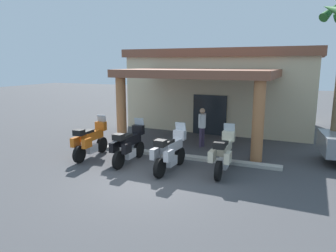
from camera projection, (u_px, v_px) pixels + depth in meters
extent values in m
plane|color=#424244|center=(147.00, 182.00, 10.10)|extent=(80.00, 80.00, 0.00)
cube|color=beige|center=(223.00, 92.00, 18.83)|extent=(10.38, 5.62, 4.07)
cube|color=#1E2328|center=(210.00, 115.00, 16.63)|extent=(1.80, 0.16, 2.10)
cube|color=brown|center=(197.00, 73.00, 14.38)|extent=(7.09, 4.44, 0.35)
cylinder|color=#B27042|center=(121.00, 111.00, 14.47)|extent=(0.45, 0.45, 3.11)
cylinder|color=#B27042|center=(258.00, 122.00, 11.95)|extent=(0.45, 0.45, 3.11)
cube|color=brown|center=(225.00, 54.00, 18.39)|extent=(10.79, 6.03, 0.44)
cylinder|color=black|center=(102.00, 145.00, 13.38)|extent=(0.16, 0.66, 0.66)
cylinder|color=black|center=(79.00, 154.00, 11.97)|extent=(0.16, 0.66, 0.66)
cube|color=silver|center=(91.00, 148.00, 12.64)|extent=(0.33, 0.57, 0.32)
cube|color=orange|center=(92.00, 135.00, 12.68)|extent=(0.33, 1.16, 0.34)
cube|color=black|center=(87.00, 132.00, 12.32)|extent=(0.29, 0.61, 0.10)
cube|color=orange|center=(101.00, 126.00, 13.20)|extent=(0.45, 0.25, 0.36)
cube|color=#B2BCC6|center=(102.00, 119.00, 13.22)|extent=(0.40, 0.13, 0.36)
cube|color=orange|center=(75.00, 142.00, 12.11)|extent=(0.19, 0.44, 0.36)
cube|color=orange|center=(87.00, 143.00, 11.93)|extent=(0.19, 0.44, 0.36)
cube|color=black|center=(79.00, 133.00, 11.85)|extent=(0.37, 0.33, 0.22)
cylinder|color=black|center=(139.00, 149.00, 12.65)|extent=(0.14, 0.66, 0.66)
cylinder|color=black|center=(118.00, 160.00, 11.26)|extent=(0.14, 0.66, 0.66)
cube|color=silver|center=(129.00, 154.00, 11.92)|extent=(0.32, 0.56, 0.32)
cube|color=black|center=(131.00, 140.00, 11.96)|extent=(0.31, 1.15, 0.34)
cube|color=black|center=(126.00, 136.00, 11.60)|extent=(0.28, 0.60, 0.10)
cube|color=black|center=(138.00, 130.00, 12.48)|extent=(0.44, 0.24, 0.36)
cube|color=#B2BCC6|center=(139.00, 122.00, 12.49)|extent=(0.40, 0.12, 0.36)
cube|color=black|center=(114.00, 147.00, 11.41)|extent=(0.18, 0.44, 0.36)
cube|color=black|center=(127.00, 148.00, 11.21)|extent=(0.18, 0.44, 0.36)
cube|color=black|center=(118.00, 137.00, 11.14)|extent=(0.36, 0.32, 0.22)
cylinder|color=black|center=(180.00, 156.00, 11.74)|extent=(0.19, 0.67, 0.66)
cylinder|color=black|center=(160.00, 168.00, 10.39)|extent=(0.19, 0.67, 0.66)
cube|color=silver|center=(170.00, 161.00, 11.04)|extent=(0.36, 0.58, 0.32)
cube|color=#B2B2B7|center=(172.00, 146.00, 11.07)|extent=(0.39, 1.17, 0.34)
cube|color=black|center=(167.00, 142.00, 10.72)|extent=(0.33, 0.62, 0.10)
cube|color=#B2B2B7|center=(180.00, 135.00, 11.57)|extent=(0.46, 0.27, 0.36)
cube|color=#B2BCC6|center=(181.00, 127.00, 11.58)|extent=(0.41, 0.15, 0.36)
cube|color=#B2B2B7|center=(155.00, 153.00, 10.56)|extent=(0.21, 0.45, 0.36)
cube|color=#B2B2B7|center=(169.00, 156.00, 10.32)|extent=(0.21, 0.45, 0.36)
cube|color=black|center=(160.00, 143.00, 10.27)|extent=(0.38, 0.35, 0.22)
cylinder|color=black|center=(228.00, 158.00, 11.54)|extent=(0.15, 0.66, 0.66)
cylinder|color=black|center=(218.00, 171.00, 10.13)|extent=(0.15, 0.66, 0.66)
cube|color=silver|center=(223.00, 163.00, 10.81)|extent=(0.33, 0.56, 0.32)
cube|color=beige|center=(225.00, 148.00, 10.84)|extent=(0.32, 1.15, 0.34)
cube|color=black|center=(223.00, 144.00, 10.48)|extent=(0.29, 0.60, 0.10)
cube|color=beige|center=(229.00, 136.00, 11.36)|extent=(0.44, 0.25, 0.36)
cube|color=#B2BCC6|center=(229.00, 128.00, 11.38)|extent=(0.40, 0.12, 0.36)
cube|color=beige|center=(212.00, 156.00, 10.28)|extent=(0.19, 0.44, 0.36)
cube|color=beige|center=(228.00, 158.00, 10.09)|extent=(0.19, 0.44, 0.36)
cube|color=black|center=(219.00, 145.00, 10.01)|extent=(0.36, 0.33, 0.22)
cylinder|color=#3F334C|center=(201.00, 138.00, 14.20)|extent=(0.14, 0.14, 0.88)
cylinder|color=#3F334C|center=(203.00, 137.00, 14.33)|extent=(0.14, 0.14, 0.88)
cylinder|color=white|center=(202.00, 121.00, 14.12)|extent=(0.32, 0.32, 0.62)
cylinder|color=white|center=(199.00, 121.00, 13.95)|extent=(0.09, 0.09, 0.59)
cylinder|color=white|center=(205.00, 120.00, 14.28)|extent=(0.09, 0.09, 0.59)
sphere|color=tan|center=(202.00, 111.00, 14.03)|extent=(0.24, 0.24, 0.24)
cone|color=#236028|center=(332.00, 9.00, 11.93)|extent=(1.01, 1.22, 0.98)
cone|color=#236028|center=(332.00, 9.00, 11.36)|extent=(0.94, 1.31, 0.74)
cube|color=#ADA89E|center=(165.00, 154.00, 12.93)|extent=(9.13, 0.36, 0.12)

